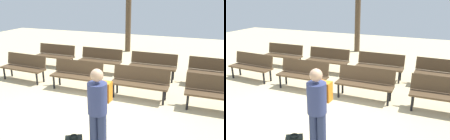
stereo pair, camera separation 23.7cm
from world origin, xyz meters
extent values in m
plane|color=#CCB789|center=(0.00, 0.00, 0.00)|extent=(24.00, 24.00, 0.00)
cube|color=#4C3823|center=(-2.99, 1.57, 0.43)|extent=(1.62, 0.51, 0.05)
cube|color=#4C3823|center=(-2.98, 1.77, 0.68)|extent=(1.60, 0.20, 0.40)
cylinder|color=black|center=(-3.70, 1.44, 0.20)|extent=(0.06, 0.06, 0.40)
cylinder|color=black|center=(-2.30, 1.38, 0.20)|extent=(0.06, 0.06, 0.40)
cylinder|color=black|center=(-3.68, 1.76, 0.20)|extent=(0.06, 0.06, 0.40)
cylinder|color=black|center=(-2.28, 1.70, 0.20)|extent=(0.06, 0.06, 0.40)
cube|color=#4C3823|center=(-0.92, 1.49, 0.43)|extent=(1.60, 0.45, 0.05)
cube|color=#4C3823|center=(-0.92, 1.69, 0.68)|extent=(1.60, 0.13, 0.40)
cylinder|color=black|center=(-1.62, 1.32, 0.20)|extent=(0.06, 0.06, 0.40)
cylinder|color=black|center=(-0.22, 1.33, 0.20)|extent=(0.06, 0.06, 0.40)
cylinder|color=black|center=(-1.62, 1.64, 0.20)|extent=(0.06, 0.06, 0.40)
cylinder|color=black|center=(-0.22, 1.65, 0.20)|extent=(0.06, 0.06, 0.40)
cube|color=#4C3823|center=(1.03, 1.52, 0.43)|extent=(1.60, 0.44, 0.05)
cube|color=#4C3823|center=(1.03, 1.72, 0.68)|extent=(1.60, 0.12, 0.40)
cylinder|color=black|center=(0.33, 1.36, 0.20)|extent=(0.06, 0.06, 0.40)
cylinder|color=black|center=(1.73, 1.36, 0.20)|extent=(0.06, 0.06, 0.40)
cylinder|color=black|center=(0.33, 1.68, 0.20)|extent=(0.06, 0.06, 0.40)
cylinder|color=black|center=(1.73, 1.68, 0.20)|extent=(0.06, 0.06, 0.40)
cube|color=#4C3823|center=(3.04, 1.49, 0.43)|extent=(1.61, 0.46, 0.05)
cube|color=#4C3823|center=(3.03, 1.69, 0.68)|extent=(1.60, 0.14, 0.40)
cylinder|color=black|center=(2.34, 1.32, 0.20)|extent=(0.06, 0.06, 0.40)
cylinder|color=black|center=(2.34, 1.64, 0.20)|extent=(0.06, 0.06, 0.40)
cube|color=#4C3823|center=(-2.90, 3.31, 0.43)|extent=(1.60, 0.45, 0.05)
cube|color=#4C3823|center=(-2.90, 3.51, 0.68)|extent=(1.60, 0.13, 0.40)
cylinder|color=black|center=(-3.60, 3.15, 0.20)|extent=(0.06, 0.06, 0.40)
cylinder|color=black|center=(-2.20, 3.15, 0.20)|extent=(0.06, 0.06, 0.40)
cylinder|color=black|center=(-3.60, 3.47, 0.20)|extent=(0.06, 0.06, 0.40)
cylinder|color=black|center=(-2.20, 3.47, 0.20)|extent=(0.06, 0.06, 0.40)
cube|color=#4C3823|center=(-0.93, 3.31, 0.43)|extent=(1.60, 0.44, 0.05)
cube|color=#4C3823|center=(-0.93, 3.51, 0.68)|extent=(1.60, 0.12, 0.40)
cylinder|color=black|center=(-1.63, 3.15, 0.20)|extent=(0.06, 0.06, 0.40)
cylinder|color=black|center=(-0.23, 3.15, 0.20)|extent=(0.06, 0.06, 0.40)
cylinder|color=black|center=(-1.63, 3.47, 0.20)|extent=(0.06, 0.06, 0.40)
cylinder|color=black|center=(-0.23, 3.47, 0.20)|extent=(0.06, 0.06, 0.40)
cube|color=#4C3823|center=(1.04, 3.29, 0.43)|extent=(1.60, 0.44, 0.05)
cube|color=#4C3823|center=(1.04, 3.49, 0.68)|extent=(1.60, 0.12, 0.40)
cylinder|color=black|center=(0.34, 3.13, 0.20)|extent=(0.06, 0.06, 0.40)
cylinder|color=black|center=(1.74, 3.13, 0.20)|extent=(0.06, 0.06, 0.40)
cylinder|color=black|center=(0.34, 3.45, 0.20)|extent=(0.06, 0.06, 0.40)
cylinder|color=black|center=(1.74, 3.45, 0.20)|extent=(0.06, 0.06, 0.40)
cube|color=#4C3823|center=(2.99, 3.25, 0.43)|extent=(1.61, 0.50, 0.05)
cube|color=#4C3823|center=(3.00, 3.45, 0.68)|extent=(1.60, 0.18, 0.40)
cylinder|color=black|center=(2.28, 3.12, 0.20)|extent=(0.06, 0.06, 0.40)
cylinder|color=black|center=(2.30, 3.44, 0.20)|extent=(0.06, 0.06, 0.40)
cylinder|color=#4C3A28|center=(-0.96, 6.92, 1.49)|extent=(0.27, 0.27, 2.98)
cylinder|color=navy|center=(1.03, -1.09, 0.42)|extent=(0.16, 0.16, 0.85)
cylinder|color=navy|center=(0.87, -1.09, 0.42)|extent=(0.16, 0.16, 0.85)
cylinder|color=navy|center=(0.95, -1.09, 1.12)|extent=(0.35, 0.35, 0.55)
sphere|color=tan|center=(0.95, -1.09, 1.54)|extent=(0.22, 0.22, 0.22)
cube|color=orange|center=(0.95, -0.83, 1.15)|extent=(0.28, 0.19, 0.36)
torus|color=black|center=(0.46, -1.12, 0.28)|extent=(0.16, 0.16, 0.02)
camera|label=1|loc=(2.48, -4.43, 2.82)|focal=37.95mm
camera|label=2|loc=(2.70, -4.34, 2.82)|focal=37.95mm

